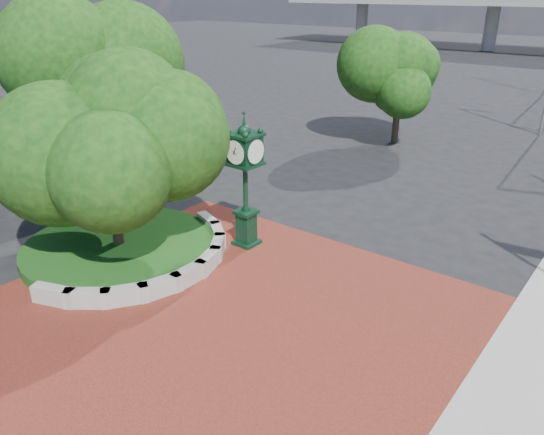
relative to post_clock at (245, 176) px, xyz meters
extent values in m
plane|color=black|center=(2.15, -3.00, -2.44)|extent=(200.00, 200.00, 0.00)
cube|color=maroon|center=(2.15, -4.00, -2.42)|extent=(12.00, 12.00, 0.04)
cube|color=#9E9B93|center=(-1.75, -6.01, -2.17)|extent=(1.29, 0.76, 0.54)
cube|color=#9E9B93|center=(-0.90, -5.54, -2.17)|extent=(1.20, 1.04, 0.54)
cube|color=#9E9B93|center=(-0.22, -4.84, -2.17)|extent=(1.00, 1.22, 0.54)
cube|color=#9E9B93|center=(0.21, -3.96, -2.17)|extent=(0.71, 1.30, 0.54)
cube|color=#9E9B93|center=(0.35, -3.00, -2.17)|extent=(0.35, 1.25, 0.54)
cube|color=#9E9B93|center=(0.21, -2.04, -2.17)|extent=(0.71, 1.30, 0.54)
cube|color=#9E9B93|center=(-0.22, -1.16, -2.17)|extent=(1.00, 1.22, 0.54)
cube|color=#9E9B93|center=(-0.90, -0.46, -2.17)|extent=(1.20, 1.04, 0.54)
cube|color=#9E9B93|center=(-1.75, 0.01, -2.17)|extent=(1.29, 0.76, 0.54)
cylinder|color=#144716|center=(-2.85, -3.00, -2.24)|extent=(6.10, 6.10, 0.40)
cylinder|color=#9E9B93|center=(-32.85, 67.00, 0.56)|extent=(1.80, 1.80, 6.00)
cylinder|color=#9E9B93|center=(-12.85, 67.00, 0.56)|extent=(1.80, 1.80, 6.00)
cylinder|color=#38281C|center=(-2.85, -3.00, -1.35)|extent=(0.36, 0.36, 2.17)
sphere|color=#103B10|center=(-2.85, -3.00, 1.29)|extent=(5.20, 5.20, 5.20)
cylinder|color=#38281C|center=(-10.85, 2.00, -1.21)|extent=(0.36, 0.36, 2.45)
sphere|color=#103B10|center=(-10.85, 2.00, 1.69)|extent=(5.60, 5.60, 5.60)
cylinder|color=#38281C|center=(-1.85, 15.00, -1.48)|extent=(0.36, 0.36, 1.92)
sphere|color=#103B10|center=(-1.85, 15.00, 0.81)|extent=(4.40, 4.40, 4.40)
cube|color=black|center=(0.00, 0.00, -2.37)|extent=(0.76, 0.76, 0.15)
cube|color=black|center=(0.00, 0.00, -1.79)|extent=(0.52, 0.52, 1.03)
cube|color=black|center=(0.00, 0.00, -1.24)|extent=(0.67, 0.67, 0.11)
cylinder|color=black|center=(0.00, 0.00, -0.39)|extent=(0.16, 0.16, 1.59)
cube|color=black|center=(0.00, 0.00, 0.88)|extent=(0.86, 0.86, 0.84)
cylinder|color=white|center=(-0.01, -0.44, 0.88)|extent=(0.75, 0.07, 0.75)
cylinder|color=white|center=(0.01, 0.44, 0.88)|extent=(0.75, 0.07, 0.75)
cylinder|color=white|center=(-0.44, 0.01, 0.88)|extent=(0.07, 0.75, 0.75)
cylinder|color=white|center=(0.44, -0.01, 0.88)|extent=(0.07, 0.75, 0.75)
sphere|color=black|center=(0.00, 0.00, 1.46)|extent=(0.41, 0.41, 0.41)
cone|color=black|center=(0.00, 0.00, 1.77)|extent=(0.17, 0.17, 0.47)
camera|label=1|loc=(10.48, -12.14, 5.49)|focal=35.00mm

